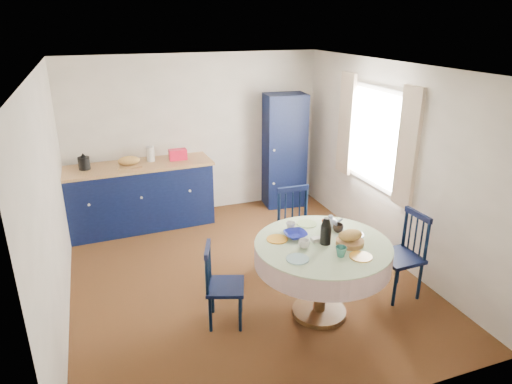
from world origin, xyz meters
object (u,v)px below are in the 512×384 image
at_px(dining_table, 323,254).
at_px(mug_b, 341,252).
at_px(chair_left, 222,285).
at_px(cobalt_bowl, 295,235).
at_px(mug_c, 338,228).
at_px(chair_far, 297,228).
at_px(mug_d, 291,226).
at_px(pantry_cabinet, 284,151).
at_px(chair_right, 403,254).
at_px(kitchen_counter, 138,195).
at_px(mug_a, 304,244).

xyz_separation_m(dining_table, mug_b, (0.03, -0.30, 0.18)).
relative_size(chair_left, cobalt_bowl, 3.73).
relative_size(chair_left, mug_c, 7.78).
xyz_separation_m(chair_far, mug_d, (-0.38, -0.64, 0.37)).
bearing_deg(chair_left, mug_c, -72.65).
relative_size(pantry_cabinet, dining_table, 1.34).
height_order(chair_right, mug_b, chair_right).
xyz_separation_m(dining_table, chair_right, (1.04, 0.04, -0.21)).
bearing_deg(kitchen_counter, mug_a, -68.10).
height_order(chair_far, mug_a, chair_far).
height_order(chair_left, chair_right, chair_right).
bearing_deg(pantry_cabinet, kitchen_counter, -172.14).
xyz_separation_m(kitchen_counter, mug_d, (1.35, -2.51, 0.39)).
xyz_separation_m(chair_left, mug_b, (1.05, -0.52, 0.45)).
distance_m(dining_table, chair_right, 1.06).
bearing_deg(mug_d, pantry_cabinet, 68.05).
relative_size(kitchen_counter, mug_b, 20.30).
height_order(dining_table, mug_b, dining_table).
distance_m(pantry_cabinet, chair_far, 2.13).
distance_m(chair_right, cobalt_bowl, 1.31).
bearing_deg(mug_d, kitchen_counter, 118.18).
height_order(mug_b, cobalt_bowl, mug_b).
bearing_deg(chair_right, mug_a, -89.44).
relative_size(chair_far, cobalt_bowl, 4.35).
distance_m(chair_left, mug_c, 1.36).
bearing_deg(kitchen_counter, mug_b, -66.17).
height_order(kitchen_counter, chair_right, kitchen_counter).
distance_m(mug_c, mug_d, 0.50).
xyz_separation_m(mug_a, mug_b, (0.26, -0.28, 0.01)).
distance_m(dining_table, mug_b, 0.35).
bearing_deg(mug_c, dining_table, -146.05).
bearing_deg(dining_table, kitchen_counter, 117.99).
relative_size(mug_b, mug_d, 1.06).
height_order(mug_a, mug_c, mug_c).
bearing_deg(dining_table, chair_right, 1.98).
bearing_deg(pantry_cabinet, dining_table, -100.53).
bearing_deg(kitchen_counter, chair_left, -81.24).
height_order(mug_a, mug_b, mug_b).
height_order(kitchen_counter, chair_left, kitchen_counter).
distance_m(dining_table, mug_d, 0.46).
bearing_deg(mug_b, chair_left, 153.43).
height_order(pantry_cabinet, chair_left, pantry_cabinet).
bearing_deg(dining_table, mug_b, -85.10).
bearing_deg(mug_b, pantry_cabinet, 75.81).
xyz_separation_m(pantry_cabinet, chair_right, (0.18, -2.96, -0.43)).
bearing_deg(cobalt_bowl, chair_left, -179.99).
xyz_separation_m(kitchen_counter, cobalt_bowl, (1.33, -2.68, 0.37)).
height_order(chair_left, chair_far, chair_far).
bearing_deg(chair_far, chair_right, -48.84).
height_order(kitchen_counter, chair_far, kitchen_counter).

